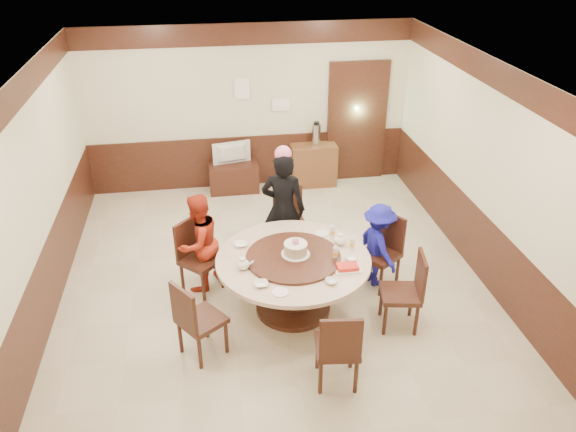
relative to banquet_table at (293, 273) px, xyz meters
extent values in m
plane|color=beige|center=(-0.15, 0.72, -0.53)|extent=(6.00, 6.00, 0.00)
plane|color=silver|center=(-0.15, 0.72, 2.27)|extent=(6.00, 6.00, 0.00)
cube|color=beige|center=(-0.15, 3.72, 0.87)|extent=(5.50, 0.04, 2.80)
cube|color=beige|center=(-0.15, -2.28, 0.87)|extent=(5.50, 0.04, 2.80)
cube|color=beige|center=(-2.90, 0.72, 0.87)|extent=(0.04, 6.00, 2.80)
cube|color=beige|center=(2.60, 0.72, 0.87)|extent=(0.04, 6.00, 2.80)
cube|color=#381A11|center=(-0.15, 0.72, -0.08)|extent=(5.50, 6.00, 0.90)
cube|color=#381A11|center=(-0.15, 0.72, 2.09)|extent=(5.50, 6.00, 0.35)
cube|color=#381A11|center=(1.75, 3.67, 0.52)|extent=(1.05, 0.08, 2.18)
cube|color=#87D08F|center=(1.75, 3.69, 0.52)|extent=(0.88, 0.02, 2.05)
cylinder|color=#381A11|center=(0.00, 0.00, -0.50)|extent=(0.92, 0.92, 0.06)
cylinder|color=#381A11|center=(0.00, 0.00, -0.18)|extent=(0.37, 0.37, 0.65)
cylinder|color=#CDAB95|center=(0.00, 0.00, 0.19)|extent=(1.84, 1.84, 0.05)
cylinder|color=#381A11|center=(0.00, 0.00, 0.23)|extent=(1.12, 1.12, 0.03)
cube|color=#381A11|center=(1.19, 0.35, -0.08)|extent=(0.61, 0.61, 0.06)
cube|color=#381A11|center=(1.36, 0.47, 0.19)|extent=(0.28, 0.36, 0.50)
cube|color=#381A11|center=(1.19, 0.35, -0.32)|extent=(0.36, 0.36, 0.42)
cube|color=#381A11|center=(0.18, 1.26, -0.08)|extent=(0.47, 0.47, 0.06)
cube|color=#381A11|center=(0.16, 1.47, 0.19)|extent=(0.42, 0.07, 0.50)
cube|color=#381A11|center=(0.18, 1.26, -0.32)|extent=(0.36, 0.36, 0.42)
cube|color=#381A11|center=(-1.09, 0.58, -0.08)|extent=(0.62, 0.62, 0.06)
cube|color=#381A11|center=(-1.24, 0.72, 0.19)|extent=(0.32, 0.33, 0.50)
cube|color=#381A11|center=(-1.09, 0.58, -0.32)|extent=(0.36, 0.36, 0.42)
cube|color=#381A11|center=(-1.11, -0.61, -0.08)|extent=(0.61, 0.61, 0.06)
cube|color=#381A11|center=(-1.28, -0.73, 0.19)|extent=(0.28, 0.37, 0.50)
cube|color=#381A11|center=(-1.11, -0.61, -0.32)|extent=(0.36, 0.36, 0.42)
cube|color=#381A11|center=(0.25, -1.25, -0.08)|extent=(0.49, 0.49, 0.06)
cube|color=#381A11|center=(0.22, -1.46, 0.19)|extent=(0.42, 0.09, 0.50)
cube|color=#381A11|center=(0.25, -1.25, -0.32)|extent=(0.36, 0.36, 0.42)
cube|color=#381A11|center=(1.18, -0.49, -0.08)|extent=(0.51, 0.51, 0.06)
cube|color=#381A11|center=(1.39, -0.53, 0.19)|extent=(0.12, 0.42, 0.50)
cube|color=#381A11|center=(1.18, -0.49, -0.32)|extent=(0.36, 0.36, 0.42)
imported|color=black|center=(0.05, 1.11, 0.29)|extent=(0.69, 0.57, 1.64)
imported|color=#AE2B17|center=(-1.10, 0.67, 0.13)|extent=(0.81, 0.81, 1.32)
imported|color=#18189A|center=(1.17, 0.40, 0.04)|extent=(0.59, 0.82, 1.14)
cylinder|color=white|center=(0.03, 0.03, 0.25)|extent=(0.34, 0.34, 0.01)
cylinder|color=tan|center=(0.03, 0.03, 0.32)|extent=(0.28, 0.28, 0.13)
cylinder|color=white|center=(0.03, 0.03, 0.39)|extent=(0.28, 0.28, 0.01)
sphere|color=pink|center=(0.03, 0.03, 0.43)|extent=(0.08, 0.08, 0.08)
ellipsoid|color=white|center=(-0.61, -0.13, 0.28)|extent=(0.17, 0.15, 0.13)
ellipsoid|color=white|center=(0.61, 0.22, 0.28)|extent=(0.17, 0.15, 0.13)
imported|color=white|center=(-0.59, 0.37, 0.24)|extent=(0.16, 0.16, 0.04)
imported|color=white|center=(0.33, -0.56, 0.24)|extent=(0.14, 0.14, 0.04)
imported|color=white|center=(-0.44, -0.49, 0.24)|extent=(0.16, 0.16, 0.04)
imported|color=white|center=(0.66, -0.15, 0.24)|extent=(0.15, 0.15, 0.05)
cylinder|color=white|center=(-0.25, -0.65, 0.22)|extent=(0.18, 0.18, 0.01)
cylinder|color=white|center=(0.45, 0.50, 0.22)|extent=(0.18, 0.18, 0.01)
cube|color=white|center=(0.57, -0.34, 0.23)|extent=(0.30, 0.20, 0.02)
cube|color=red|center=(0.57, -0.34, 0.26)|extent=(0.24, 0.15, 0.04)
cylinder|color=white|center=(0.49, -0.09, 0.30)|extent=(0.06, 0.06, 0.16)
cylinder|color=white|center=(0.73, 0.08, 0.30)|extent=(0.06, 0.06, 0.16)
cylinder|color=white|center=(0.56, 0.40, 0.30)|extent=(0.06, 0.06, 0.16)
cube|color=#381A11|center=(-0.47, 3.47, -0.28)|extent=(0.85, 0.45, 0.50)
imported|color=gray|center=(-0.47, 3.47, 0.16)|extent=(0.67, 0.22, 0.38)
cube|color=brown|center=(0.94, 3.50, -0.16)|extent=(0.80, 0.40, 0.75)
cylinder|color=silver|center=(0.99, 3.50, 0.41)|extent=(0.15, 0.15, 0.38)
cube|color=white|center=(-0.25, 3.67, 1.22)|extent=(0.25, 0.00, 0.35)
cube|color=white|center=(0.40, 3.67, 0.92)|extent=(0.30, 0.00, 0.22)
camera|label=1|loc=(-0.93, -5.49, 3.84)|focal=35.00mm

